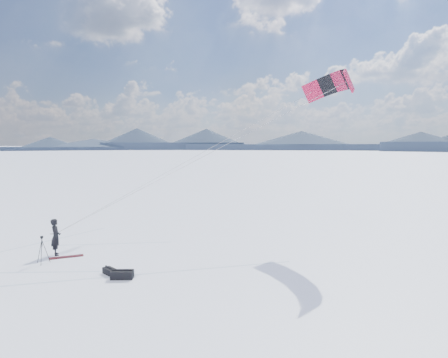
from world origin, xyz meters
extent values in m
plane|color=white|center=(0.00, 0.00, 0.00)|extent=(1800.00, 1800.00, 0.00)
cube|color=#1E283E|center=(188.09, 258.89, 2.09)|extent=(147.80, 124.57, 4.19)
cone|color=#1E283E|center=(188.09, 258.89, 4.19)|extent=(89.40, 89.40, 8.00)
cube|color=#1E283E|center=(98.89, 304.34, 2.09)|extent=(156.56, 89.15, 4.19)
cone|color=#1E283E|center=(98.89, 304.34, 4.19)|extent=(80.64, 80.64, 8.00)
cube|color=#1E283E|center=(0.00, 320.00, 2.09)|extent=(150.00, 45.00, 4.19)
cone|color=#1E283E|center=(0.00, 320.00, 4.19)|extent=(64.00, 64.00, 8.00)
cube|color=#1E283E|center=(-98.89, 304.34, 2.09)|extent=(156.56, 89.15, 4.19)
cone|color=#1E283E|center=(-98.89, 304.34, 4.19)|extent=(80.64, 80.64, 8.00)
cube|color=#A7B8D4|center=(-1.60, 0.60, 0.00)|extent=(6.45, 7.79, 0.01)
cube|color=#A7B8D4|center=(0.10, 2.90, 0.00)|extent=(11.66, 3.07, 0.01)
imported|color=black|center=(-0.54, 1.75, 0.00)|extent=(0.68, 0.83, 1.95)
cube|color=maroon|center=(0.10, 1.23, 0.02)|extent=(1.68, 0.69, 0.04)
cylinder|color=black|center=(-0.65, 0.44, 0.59)|extent=(0.33, 0.22, 1.19)
cylinder|color=black|center=(-0.94, 0.43, 0.59)|extent=(0.34, 0.19, 1.19)
cylinder|color=black|center=(-0.78, 0.18, 0.59)|extent=(0.04, 0.37, 1.19)
cylinder|color=black|center=(-0.79, 0.35, 1.02)|extent=(0.03, 0.03, 0.33)
cube|color=black|center=(-0.79, 0.35, 1.24)|extent=(0.09, 0.09, 0.05)
cube|color=black|center=(-0.79, 0.35, 1.33)|extent=(0.15, 0.14, 0.10)
cylinder|color=black|center=(-0.79, 0.44, 1.33)|extent=(0.07, 0.10, 0.07)
cube|color=black|center=(3.33, -2.37, 0.18)|extent=(1.00, 0.57, 0.36)
cylinder|color=black|center=(3.33, -2.37, 0.38)|extent=(0.91, 0.20, 0.09)
cube|color=black|center=(2.71, -1.72, 0.14)|extent=(0.73, 0.80, 0.27)
cylinder|color=black|center=(2.71, -1.72, 0.29)|extent=(0.49, 0.61, 0.08)
cube|color=#B01339|center=(15.15, 0.67, 9.29)|extent=(1.22, 1.07, 1.47)
cube|color=black|center=(15.55, 1.71, 9.54)|extent=(0.91, 1.20, 1.31)
cube|color=#B01339|center=(15.64, 2.87, 9.62)|extent=(0.73, 1.22, 1.14)
cube|color=black|center=(15.39, 4.01, 9.54)|extent=(1.06, 1.17, 1.31)
cube|color=#B01339|center=(14.85, 4.99, 9.29)|extent=(1.34, 0.98, 1.47)
cylinder|color=gray|center=(7.30, 1.21, 5.22)|extent=(15.70, 1.09, 8.16)
cylinder|color=gray|center=(7.15, 3.37, 5.22)|extent=(15.40, 3.26, 8.16)
cylinder|color=black|center=(-0.54, 1.75, 1.14)|extent=(0.55, 0.07, 0.03)
camera|label=1|loc=(5.36, -18.73, 5.90)|focal=30.00mm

